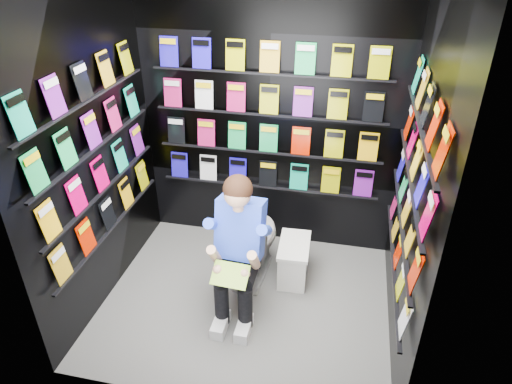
# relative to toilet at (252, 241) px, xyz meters

# --- Properties ---
(floor) EXTENTS (2.40, 2.40, 0.00)m
(floor) POSITION_rel_toilet_xyz_m (0.03, -0.39, -0.37)
(floor) COLOR slate
(floor) RESTS_ON ground
(wall_back) EXTENTS (2.40, 0.04, 2.60)m
(wall_back) POSITION_rel_toilet_xyz_m (0.03, 0.61, 0.93)
(wall_back) COLOR black
(wall_back) RESTS_ON floor
(wall_front) EXTENTS (2.40, 0.04, 2.60)m
(wall_front) POSITION_rel_toilet_xyz_m (0.03, -1.39, 0.93)
(wall_front) COLOR black
(wall_front) RESTS_ON floor
(wall_left) EXTENTS (0.04, 2.00, 2.60)m
(wall_left) POSITION_rel_toilet_xyz_m (-1.17, -0.39, 0.93)
(wall_left) COLOR black
(wall_left) RESTS_ON floor
(wall_right) EXTENTS (0.04, 2.00, 2.60)m
(wall_right) POSITION_rel_toilet_xyz_m (1.23, -0.39, 0.93)
(wall_right) COLOR black
(wall_right) RESTS_ON floor
(comics_back) EXTENTS (2.10, 0.06, 1.37)m
(comics_back) POSITION_rel_toilet_xyz_m (0.03, 0.58, 0.94)
(comics_back) COLOR red
(comics_back) RESTS_ON wall_back
(comics_left) EXTENTS (0.06, 1.70, 1.37)m
(comics_left) POSITION_rel_toilet_xyz_m (-1.14, -0.39, 0.94)
(comics_left) COLOR red
(comics_left) RESTS_ON wall_left
(comics_right) EXTENTS (0.06, 1.70, 1.37)m
(comics_right) POSITION_rel_toilet_xyz_m (1.20, -0.39, 0.94)
(comics_right) COLOR red
(comics_right) RESTS_ON wall_right
(toilet) EXTENTS (0.46, 0.77, 0.73)m
(toilet) POSITION_rel_toilet_xyz_m (0.00, 0.00, 0.00)
(toilet) COLOR white
(toilet) RESTS_ON floor
(longbox) EXTENTS (0.27, 0.46, 0.34)m
(longbox) POSITION_rel_toilet_xyz_m (0.38, 0.03, -0.20)
(longbox) COLOR white
(longbox) RESTS_ON floor
(longbox_lid) EXTENTS (0.29, 0.48, 0.03)m
(longbox_lid) POSITION_rel_toilet_xyz_m (0.38, 0.03, -0.02)
(longbox_lid) COLOR white
(longbox_lid) RESTS_ON longbox
(reader) EXTENTS (0.54, 0.76, 1.35)m
(reader) POSITION_rel_toilet_xyz_m (-0.00, -0.38, 0.39)
(reader) COLOR blue
(reader) RESTS_ON toilet
(held_comic) EXTENTS (0.29, 0.18, 0.12)m
(held_comic) POSITION_rel_toilet_xyz_m (-0.00, -0.73, 0.21)
(held_comic) COLOR green
(held_comic) RESTS_ON reader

